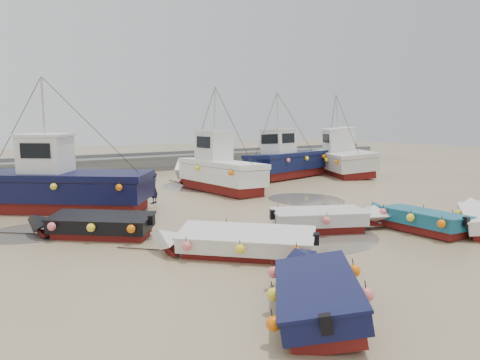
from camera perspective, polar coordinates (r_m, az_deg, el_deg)
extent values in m
plane|color=tan|center=(20.38, 6.80, -4.86)|extent=(120.00, 120.00, 0.00)
cube|color=slate|center=(39.35, -14.97, 1.74)|extent=(60.00, 2.20, 1.20)
cube|color=slate|center=(40.43, -15.59, 2.90)|extent=(60.00, 0.60, 0.25)
ellipsoid|color=black|center=(38.75, -6.33, 1.41)|extent=(0.84, 0.86, 0.51)
ellipsoid|color=black|center=(41.40, -4.07, 1.89)|extent=(0.98, 1.07, 0.72)
ellipsoid|color=black|center=(44.18, 3.73, 2.15)|extent=(0.78, 0.90, 0.59)
ellipsoid|color=black|center=(50.35, 11.48, 2.62)|extent=(0.68, 0.72, 0.52)
ellipsoid|color=black|center=(47.10, 8.47, 2.33)|extent=(0.60, 0.70, 0.31)
ellipsoid|color=black|center=(36.48, -21.63, 0.64)|extent=(0.99, 0.80, 0.58)
ellipsoid|color=black|center=(43.18, 1.49, 1.93)|extent=(0.54, 0.46, 0.30)
ellipsoid|color=black|center=(41.92, -1.44, 1.80)|extent=(0.61, 0.47, 0.46)
ellipsoid|color=black|center=(51.49, 12.16, 2.80)|extent=(0.92, 0.97, 0.58)
ellipsoid|color=black|center=(36.48, -20.38, 0.49)|extent=(0.61, 0.53, 0.32)
ellipsoid|color=black|center=(43.16, -0.45, 1.99)|extent=(0.67, 0.55, 0.43)
ellipsoid|color=black|center=(35.27, -24.76, 0.08)|extent=(0.65, 0.60, 0.37)
ellipsoid|color=black|center=(41.30, -1.25, 1.85)|extent=(0.88, 0.64, 0.62)
ellipsoid|color=black|center=(36.83, -15.02, 0.78)|extent=(0.64, 0.62, 0.48)
ellipsoid|color=black|center=(41.32, -3.92, 1.67)|extent=(0.55, 0.45, 0.29)
cylinder|color=#615B4F|center=(17.32, 8.47, -7.07)|extent=(5.51, 5.51, 0.01)
cylinder|color=#615B4F|center=(25.63, 8.02, -2.34)|extent=(3.89, 3.89, 0.01)
cylinder|color=#615B4F|center=(19.74, -23.19, -5.80)|extent=(4.42, 4.42, 0.01)
cylinder|color=#615B4F|center=(30.58, -4.36, -0.71)|extent=(5.35, 5.35, 0.01)
cube|color=maroon|center=(14.94, 0.76, -8.76)|extent=(3.62, 3.72, 0.30)
cube|color=silver|center=(14.84, 0.77, -7.37)|extent=(3.98, 4.08, 0.45)
pyramid|color=silver|center=(15.37, -8.21, -5.20)|extent=(1.61, 1.58, 0.90)
cube|color=brown|center=(14.80, 0.77, -6.75)|extent=(3.30, 3.39, 0.10)
cube|color=silver|center=(14.78, 0.77, -6.41)|extent=(4.09, 4.19, 0.07)
cube|color=black|center=(14.56, 9.28, -7.05)|extent=(0.28, 0.28, 0.35)
cylinder|color=black|center=(15.95, -11.47, -8.31)|extent=(1.41, 1.48, 0.04)
sphere|color=orange|center=(13.75, 6.92, -8.18)|extent=(0.30, 0.30, 0.30)
sphere|color=orange|center=(15.54, 4.41, -6.31)|extent=(0.30, 0.30, 0.30)
sphere|color=orange|center=(13.98, 0.07, -7.86)|extent=(0.30, 0.30, 0.30)
sphere|color=orange|center=(15.83, -1.58, -6.04)|extent=(0.30, 0.30, 0.30)
sphere|color=orange|center=(14.39, -6.46, -7.46)|extent=(0.30, 0.30, 0.30)
cube|color=maroon|center=(10.83, 9.83, -15.31)|extent=(3.30, 3.62, 0.30)
cube|color=#0D1035|center=(10.69, 9.88, -13.45)|extent=(3.66, 3.98, 0.45)
pyramid|color=#0D1035|center=(12.67, 8.89, -7.96)|extent=(1.74, 1.60, 0.90)
cube|color=brown|center=(10.63, 9.90, -12.62)|extent=(3.02, 3.30, 0.10)
cube|color=#0D1035|center=(10.60, 9.91, -12.16)|extent=(3.77, 4.09, 0.07)
cube|color=black|center=(8.81, 11.25, -16.93)|extent=(0.28, 0.28, 0.35)
cylinder|color=black|center=(13.82, 8.49, -10.73)|extent=(1.29, 1.58, 0.04)
sphere|color=orange|center=(9.21, 4.73, -16.19)|extent=(0.30, 0.30, 0.30)
sphere|color=orange|center=(10.10, 15.88, -14.25)|extent=(0.30, 0.30, 0.30)
sphere|color=orange|center=(10.60, 4.63, -12.95)|extent=(0.30, 0.30, 0.30)
sphere|color=orange|center=(11.48, 14.33, -11.53)|extent=(0.30, 0.30, 0.30)
sphere|color=orange|center=(12.01, 4.55, -10.46)|extent=(0.30, 0.30, 0.30)
cube|color=maroon|center=(19.33, 21.43, -5.54)|extent=(1.28, 2.97, 0.30)
cube|color=#165B73|center=(19.26, 21.49, -4.45)|extent=(1.50, 3.19, 0.45)
pyramid|color=#165B73|center=(20.31, 17.05, -2.38)|extent=(1.46, 0.73, 0.90)
cube|color=brown|center=(19.22, 21.51, -3.97)|extent=(1.20, 2.69, 0.10)
cube|color=#165B73|center=(19.21, 21.52, -3.71)|extent=(1.56, 3.27, 0.07)
cube|color=black|center=(18.36, 25.78, -4.68)|extent=(0.22, 0.18, 0.35)
cylinder|color=black|center=(21.01, 15.15, -4.61)|extent=(0.07, 2.00, 0.04)
sphere|color=orange|center=(17.86, 23.29, -5.10)|extent=(0.30, 0.30, 0.30)
sphere|color=orange|center=(19.60, 24.43, -4.09)|extent=(0.30, 0.30, 0.30)
sphere|color=orange|center=(18.55, 20.01, -4.49)|extent=(0.30, 0.30, 0.30)
sphere|color=orange|center=(20.27, 21.39, -3.57)|extent=(0.30, 0.30, 0.30)
sphere|color=orange|center=(19.30, 16.98, -3.91)|extent=(0.30, 0.30, 0.30)
cylinder|color=black|center=(24.05, 26.96, -3.66)|extent=(1.67, 1.17, 0.04)
sphere|color=orange|center=(18.79, 25.85, -4.65)|extent=(0.30, 0.30, 0.30)
sphere|color=orange|center=(21.00, 25.31, -3.41)|extent=(0.30, 0.30, 0.30)
cube|color=maroon|center=(18.04, -16.47, -6.24)|extent=(3.35, 3.19, 0.30)
cube|color=black|center=(17.96, -16.51, -5.08)|extent=(3.68, 3.52, 0.45)
pyramid|color=black|center=(18.85, -22.64, -3.37)|extent=(1.50, 1.55, 0.90)
cube|color=brown|center=(17.92, -16.53, -4.56)|extent=(3.05, 2.92, 0.10)
cube|color=black|center=(17.90, -16.54, -4.28)|extent=(3.78, 3.62, 0.07)
cube|color=black|center=(17.24, -10.69, -4.81)|extent=(0.28, 0.28, 0.35)
cylinder|color=black|center=(19.50, -24.83, -5.97)|extent=(1.51, 1.37, 0.04)
sphere|color=orange|center=(16.63, -13.08, -5.57)|extent=(0.30, 0.30, 0.30)
sphere|color=orange|center=(18.42, -13.39, -4.32)|extent=(0.30, 0.30, 0.30)
sphere|color=orange|center=(17.19, -17.65, -5.31)|extent=(0.30, 0.30, 0.30)
sphere|color=orange|center=(18.98, -17.51, -4.12)|extent=(0.30, 0.30, 0.30)
sphere|color=orange|center=(17.84, -21.91, -5.04)|extent=(0.30, 0.30, 0.30)
cube|color=maroon|center=(18.47, 9.50, -5.72)|extent=(3.52, 2.64, 0.30)
cube|color=silver|center=(18.39, 9.52, -4.58)|extent=(3.84, 2.96, 0.45)
pyramid|color=silver|center=(19.07, 15.54, -2.94)|extent=(1.34, 1.76, 0.90)
cube|color=brown|center=(18.35, 9.53, -4.07)|extent=(3.20, 2.43, 0.10)
cube|color=silver|center=(18.34, 9.54, -3.80)|extent=(3.94, 3.05, 0.07)
cube|color=black|center=(17.86, 3.96, -4.28)|extent=(0.26, 0.28, 0.35)
cylinder|color=black|center=(19.64, 17.80, -5.54)|extent=(1.82, 0.90, 0.04)
sphere|color=orange|center=(18.85, 4.62, -3.88)|extent=(0.30, 0.30, 0.30)
sphere|color=orange|center=(17.51, 10.49, -4.85)|extent=(0.30, 0.30, 0.30)
sphere|color=orange|center=(19.69, 12.51, -3.55)|extent=(0.30, 0.30, 0.30)
cube|color=maroon|center=(23.50, -20.06, -2.93)|extent=(6.73, 6.13, 0.55)
cube|color=black|center=(23.39, -20.14, -1.13)|extent=(7.37, 6.76, 0.95)
cube|color=brown|center=(23.32, -20.19, 0.13)|extent=(7.17, 6.57, 0.08)
cube|color=black|center=(23.30, -20.21, 0.47)|extent=(7.53, 6.91, 0.30)
cube|color=white|center=(23.66, -22.53, 2.82)|extent=(2.71, 2.69, 1.70)
cube|color=white|center=(23.62, -22.64, 5.02)|extent=(2.93, 2.90, 0.12)
cube|color=black|center=(24.14, -24.71, 3.39)|extent=(1.04, 1.23, 0.68)
cylinder|color=#B7B7B2|center=(23.61, -22.81, 8.31)|extent=(0.10, 0.10, 2.60)
sphere|color=#FA7071|center=(20.91, -14.52, -0.89)|extent=(0.30, 0.30, 0.30)
sphere|color=#FA7071|center=(24.07, -15.56, 0.14)|extent=(0.30, 0.30, 0.30)
sphere|color=#FA7071|center=(22.07, -21.75, -0.76)|extent=(0.30, 0.30, 0.30)
sphere|color=#FA7071|center=(25.26, -21.83, 0.21)|extent=(0.30, 0.30, 0.30)
cube|color=maroon|center=(27.97, -2.32, -0.89)|extent=(2.13, 5.91, 0.55)
cube|color=white|center=(27.88, -2.32, 0.63)|extent=(2.48, 6.35, 0.95)
pyramid|color=white|center=(30.85, -6.31, 2.55)|extent=(2.21, 1.54, 1.40)
cube|color=brown|center=(27.82, -2.33, 1.68)|extent=(2.38, 6.21, 0.08)
cube|color=white|center=(27.81, -2.33, 1.97)|extent=(2.53, 6.50, 0.30)
cube|color=white|center=(28.43, -3.34, 4.04)|extent=(1.60, 2.08, 1.70)
cube|color=white|center=(28.39, -3.36, 5.88)|extent=(1.73, 2.24, 0.12)
cube|color=black|center=(29.26, -4.49, 4.63)|extent=(1.27, 0.12, 0.68)
cylinder|color=#B7B7B2|center=(28.38, -3.38, 8.62)|extent=(0.10, 0.10, 2.60)
cylinder|color=black|center=(31.95, -7.29, -0.35)|extent=(0.21, 3.00, 0.05)
sphere|color=#FA7071|center=(25.14, -1.23, 0.71)|extent=(0.30, 0.30, 0.30)
sphere|color=#FA7071|center=(27.89, 0.65, 1.37)|extent=(0.30, 0.30, 0.30)
sphere|color=#FA7071|center=(27.85, -5.31, 1.33)|extent=(0.30, 0.30, 0.30)
sphere|color=#FA7071|center=(30.54, -3.23, 1.89)|extent=(0.30, 0.30, 0.30)
cube|color=maroon|center=(34.95, 5.84, 0.74)|extent=(6.82, 3.45, 0.55)
cube|color=#0C1339|center=(34.87, 5.86, 1.96)|extent=(7.36, 3.93, 0.95)
pyramid|color=#0C1339|center=(31.70, 1.42, 2.73)|extent=(1.92, 2.77, 1.40)
cube|color=brown|center=(34.83, 5.87, 2.81)|extent=(7.18, 3.79, 0.08)
cube|color=#0C1339|center=(34.82, 5.87, 3.03)|extent=(7.53, 4.01, 0.30)
cube|color=white|center=(34.01, 4.91, 4.58)|extent=(2.32, 2.15, 1.70)
cube|color=white|center=(33.97, 4.93, 6.11)|extent=(2.51, 2.32, 0.12)
cube|color=black|center=(33.20, 3.82, 4.96)|extent=(0.36, 1.48, 0.68)
cylinder|color=#B7B7B2|center=(33.97, 4.96, 8.41)|extent=(0.10, 0.10, 2.60)
cylinder|color=black|center=(31.06, 0.03, -0.51)|extent=(2.95, 0.67, 0.05)
sphere|color=#FA7071|center=(36.31, 10.27, 2.66)|extent=(0.30, 0.30, 0.30)
sphere|color=#FA7071|center=(37.00, 5.73, 2.83)|extent=(0.30, 0.30, 0.30)
sphere|color=#FA7071|center=(34.48, 8.26, 2.45)|extent=(0.30, 0.30, 0.30)
sphere|color=#FA7071|center=(35.27, 3.52, 2.63)|extent=(0.30, 0.30, 0.30)
sphere|color=#FA7071|center=(32.68, 6.02, 2.22)|extent=(0.30, 0.30, 0.30)
sphere|color=#FA7071|center=(33.59, 1.10, 2.40)|extent=(0.30, 0.30, 0.30)
cube|color=maroon|center=(37.20, 12.60, 1.00)|extent=(4.94, 6.70, 0.55)
cube|color=silver|center=(37.13, 12.64, 2.15)|extent=(5.53, 7.30, 0.95)
pyramid|color=silver|center=(40.75, 10.68, 3.64)|extent=(3.17, 2.53, 1.40)
cube|color=brown|center=(37.09, 12.66, 2.94)|extent=(5.36, 7.11, 0.08)
cube|color=silver|center=(37.08, 12.66, 3.16)|extent=(5.65, 7.46, 0.30)
cube|color=white|center=(37.88, 12.21, 4.73)|extent=(2.66, 2.67, 1.70)
cube|color=white|center=(37.85, 12.24, 6.10)|extent=(2.88, 2.89, 0.12)
cube|color=black|center=(38.82, 11.68, 5.18)|extent=(1.53, 0.79, 0.68)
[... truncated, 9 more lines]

